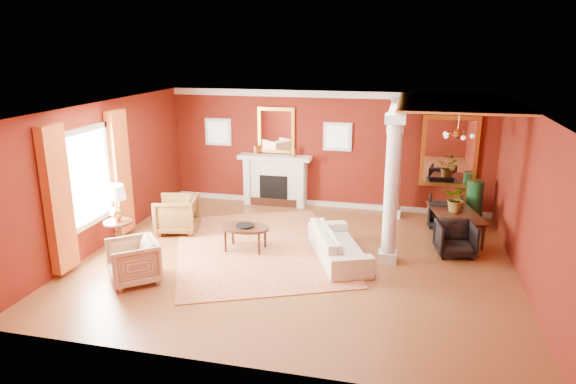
% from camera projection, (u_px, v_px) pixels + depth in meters
% --- Properties ---
extents(ground, '(8.00, 8.00, 0.00)m').
position_uv_depth(ground, '(297.00, 259.00, 9.87)').
color(ground, brown).
rests_on(ground, ground).
extents(room_shell, '(8.04, 7.04, 2.92)m').
position_uv_depth(room_shell, '(297.00, 157.00, 9.31)').
color(room_shell, maroon).
rests_on(room_shell, ground).
extents(fireplace, '(1.85, 0.42, 1.29)m').
position_uv_depth(fireplace, '(275.00, 180.00, 13.08)').
color(fireplace, silver).
rests_on(fireplace, ground).
extents(overmantel_mirror, '(0.95, 0.07, 1.15)m').
position_uv_depth(overmantel_mirror, '(276.00, 130.00, 12.86)').
color(overmantel_mirror, gold).
rests_on(overmantel_mirror, fireplace).
extents(flank_window_left, '(0.70, 0.07, 0.70)m').
position_uv_depth(flank_window_left, '(218.00, 132.00, 13.24)').
color(flank_window_left, silver).
rests_on(flank_window_left, room_shell).
extents(flank_window_right, '(0.70, 0.07, 0.70)m').
position_uv_depth(flank_window_right, '(337.00, 137.00, 12.55)').
color(flank_window_right, silver).
rests_on(flank_window_right, room_shell).
extents(left_window, '(0.21, 2.55, 2.60)m').
position_uv_depth(left_window, '(91.00, 184.00, 9.78)').
color(left_window, white).
rests_on(left_window, room_shell).
extents(column_front, '(0.36, 0.36, 2.80)m').
position_uv_depth(column_front, '(391.00, 189.00, 9.37)').
color(column_front, silver).
rests_on(column_front, ground).
extents(column_back, '(0.36, 0.36, 2.80)m').
position_uv_depth(column_back, '(396.00, 158.00, 11.90)').
color(column_back, silver).
rests_on(column_back, ground).
extents(header_beam, '(0.30, 3.20, 0.32)m').
position_uv_depth(header_beam, '(398.00, 113.00, 10.54)').
color(header_beam, silver).
rests_on(header_beam, column_front).
extents(amber_ceiling, '(2.30, 3.40, 0.04)m').
position_uv_depth(amber_ceiling, '(458.00, 103.00, 10.07)').
color(amber_ceiling, '#ED9B45').
rests_on(amber_ceiling, room_shell).
extents(dining_mirror, '(1.30, 0.07, 1.70)m').
position_uv_depth(dining_mirror, '(449.00, 152.00, 12.02)').
color(dining_mirror, gold).
rests_on(dining_mirror, room_shell).
extents(chandelier, '(0.60, 0.62, 0.75)m').
position_uv_depth(chandelier, '(458.00, 134.00, 10.28)').
color(chandelier, '#BF7B3C').
rests_on(chandelier, room_shell).
extents(crown_trim, '(8.00, 0.08, 0.16)m').
position_uv_depth(crown_trim, '(328.00, 94.00, 12.32)').
color(crown_trim, silver).
rests_on(crown_trim, room_shell).
extents(base_trim, '(8.00, 0.08, 0.12)m').
position_uv_depth(base_trim, '(326.00, 204.00, 13.09)').
color(base_trim, silver).
rests_on(base_trim, ground).
extents(rug, '(4.66, 5.21, 0.02)m').
position_uv_depth(rug, '(258.00, 248.00, 10.41)').
color(rug, maroon).
rests_on(rug, ground).
extents(sofa, '(1.33, 2.13, 0.80)m').
position_uv_depth(sofa, '(339.00, 239.00, 9.78)').
color(sofa, beige).
rests_on(sofa, ground).
extents(armchair_leopard, '(0.97, 1.01, 0.88)m').
position_uv_depth(armchair_leopard, '(177.00, 212.00, 11.21)').
color(armchair_leopard, black).
rests_on(armchair_leopard, ground).
extents(armchair_stripe, '(1.09, 1.10, 0.83)m').
position_uv_depth(armchair_stripe, '(133.00, 259.00, 8.84)').
color(armchair_stripe, tan).
rests_on(armchair_stripe, ground).
extents(coffee_table, '(0.99, 0.99, 0.50)m').
position_uv_depth(coffee_table, '(245.00, 229.00, 10.19)').
color(coffee_table, black).
rests_on(coffee_table, ground).
extents(coffee_book, '(0.15, 0.09, 0.22)m').
position_uv_depth(coffee_book, '(243.00, 220.00, 10.21)').
color(coffee_book, black).
rests_on(coffee_book, coffee_table).
extents(side_table, '(0.55, 0.55, 1.38)m').
position_uv_depth(side_table, '(116.00, 208.00, 9.97)').
color(side_table, black).
rests_on(side_table, ground).
extents(dining_table, '(0.89, 1.68, 0.89)m').
position_uv_depth(dining_table, '(456.00, 217.00, 10.89)').
color(dining_table, black).
rests_on(dining_table, ground).
extents(dining_chair_near, '(0.81, 0.77, 0.73)m').
position_uv_depth(dining_chair_near, '(456.00, 237.00, 9.98)').
color(dining_chair_near, black).
rests_on(dining_chair_near, ground).
extents(dining_chair_far, '(0.77, 0.72, 0.74)m').
position_uv_depth(dining_chair_far, '(445.00, 211.00, 11.56)').
color(dining_chair_far, black).
rests_on(dining_chair_far, ground).
extents(green_urn, '(0.42, 0.42, 1.01)m').
position_uv_depth(green_urn, '(473.00, 206.00, 11.79)').
color(green_urn, '#14411D').
rests_on(green_urn, ground).
extents(potted_plant, '(0.71, 0.74, 0.45)m').
position_uv_depth(potted_plant, '(458.00, 187.00, 10.72)').
color(potted_plant, '#26591E').
rests_on(potted_plant, dining_table).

